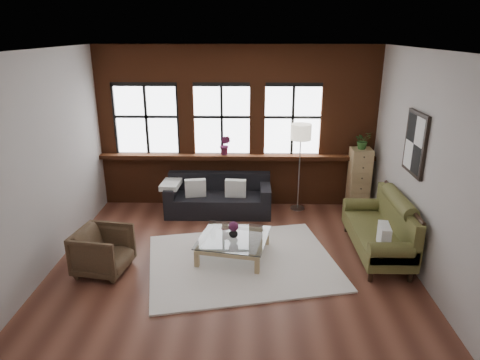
{
  "coord_description": "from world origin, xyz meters",
  "views": [
    {
      "loc": [
        0.24,
        -5.93,
        3.44
      ],
      "look_at": [
        0.1,
        0.6,
        1.15
      ],
      "focal_mm": 32.0,
      "sensor_mm": 36.0,
      "label": 1
    }
  ],
  "objects_px": {
    "vintage_settee": "(378,226)",
    "vase": "(233,233)",
    "dark_sofa": "(218,195)",
    "armchair": "(103,251)",
    "drawer_chest": "(359,180)",
    "floor_lamp": "(299,164)",
    "coffee_table": "(234,247)"
  },
  "relations": [
    {
      "from": "dark_sofa",
      "to": "coffee_table",
      "type": "bearing_deg",
      "value": -78.3
    },
    {
      "from": "dark_sofa",
      "to": "armchair",
      "type": "bearing_deg",
      "value": -125.18
    },
    {
      "from": "vintage_settee",
      "to": "drawer_chest",
      "type": "distance_m",
      "value": 1.82
    },
    {
      "from": "dark_sofa",
      "to": "vase",
      "type": "relative_size",
      "value": 13.45
    },
    {
      "from": "vase",
      "to": "dark_sofa",
      "type": "bearing_deg",
      "value": 101.7
    },
    {
      "from": "armchair",
      "to": "drawer_chest",
      "type": "distance_m",
      "value": 4.99
    },
    {
      "from": "vintage_settee",
      "to": "floor_lamp",
      "type": "height_order",
      "value": "floor_lamp"
    },
    {
      "from": "drawer_chest",
      "to": "floor_lamp",
      "type": "height_order",
      "value": "floor_lamp"
    },
    {
      "from": "vintage_settee",
      "to": "coffee_table",
      "type": "height_order",
      "value": "vintage_settee"
    },
    {
      "from": "dark_sofa",
      "to": "drawer_chest",
      "type": "bearing_deg",
      "value": 4.33
    },
    {
      "from": "vase",
      "to": "drawer_chest",
      "type": "height_order",
      "value": "drawer_chest"
    },
    {
      "from": "vintage_settee",
      "to": "vase",
      "type": "bearing_deg",
      "value": -176.75
    },
    {
      "from": "vintage_settee",
      "to": "vase",
      "type": "distance_m",
      "value": 2.3
    },
    {
      "from": "vintage_settee",
      "to": "drawer_chest",
      "type": "height_order",
      "value": "drawer_chest"
    },
    {
      "from": "coffee_table",
      "to": "floor_lamp",
      "type": "xyz_separation_m",
      "value": [
        1.23,
        1.97,
        0.78
      ]
    },
    {
      "from": "vase",
      "to": "floor_lamp",
      "type": "height_order",
      "value": "floor_lamp"
    },
    {
      "from": "vase",
      "to": "drawer_chest",
      "type": "bearing_deg",
      "value": 38.78
    },
    {
      "from": "armchair",
      "to": "coffee_table",
      "type": "bearing_deg",
      "value": -66.34
    },
    {
      "from": "armchair",
      "to": "dark_sofa",
      "type": "bearing_deg",
      "value": -25.77
    },
    {
      "from": "vase",
      "to": "floor_lamp",
      "type": "xyz_separation_m",
      "value": [
        1.23,
        1.97,
        0.53
      ]
    },
    {
      "from": "vase",
      "to": "coffee_table",
      "type": "bearing_deg",
      "value": 180.0
    },
    {
      "from": "vintage_settee",
      "to": "armchair",
      "type": "relative_size",
      "value": 2.5
    },
    {
      "from": "coffee_table",
      "to": "vase",
      "type": "relative_size",
      "value": 6.94
    },
    {
      "from": "floor_lamp",
      "to": "coffee_table",
      "type": "bearing_deg",
      "value": -122.09
    },
    {
      "from": "coffee_table",
      "to": "armchair",
      "type": "bearing_deg",
      "value": -165.76
    },
    {
      "from": "dark_sofa",
      "to": "floor_lamp",
      "type": "relative_size",
      "value": 1.08
    },
    {
      "from": "dark_sofa",
      "to": "drawer_chest",
      "type": "height_order",
      "value": "drawer_chest"
    },
    {
      "from": "drawer_chest",
      "to": "floor_lamp",
      "type": "xyz_separation_m",
      "value": [
        -1.19,
        0.02,
        0.31
      ]
    },
    {
      "from": "armchair",
      "to": "floor_lamp",
      "type": "height_order",
      "value": "floor_lamp"
    },
    {
      "from": "floor_lamp",
      "to": "armchair",
      "type": "bearing_deg",
      "value": -142.15
    },
    {
      "from": "coffee_table",
      "to": "drawer_chest",
      "type": "distance_m",
      "value": 3.14
    },
    {
      "from": "armchair",
      "to": "coffee_table",
      "type": "height_order",
      "value": "armchair"
    }
  ]
}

